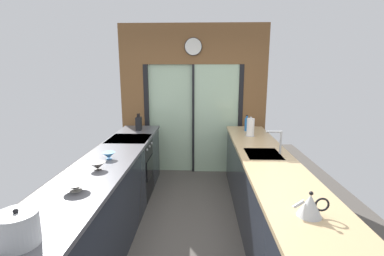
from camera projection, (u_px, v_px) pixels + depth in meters
The scene contains 14 objects.
ground_plane at pixel (189, 221), 3.58m from camera, with size 5.04×7.60×0.02m, color #4C4742.
back_wall_unit at pixel (193, 91), 5.03m from camera, with size 2.64×0.12×2.70m.
left_counter_run at pixel (105, 203), 3.06m from camera, with size 0.62×3.80×0.92m.
right_counter_run at pixel (267, 198), 3.17m from camera, with size 0.62×3.80×0.92m.
sink_faucet at pixel (278, 139), 3.27m from camera, with size 0.19×0.02×0.28m.
oven_range at pixel (131, 168), 4.15m from camera, with size 0.60×0.60×0.92m.
mixing_bowl_near at pixel (76, 186), 2.29m from camera, with size 0.21×0.21×0.07m.
mixing_bowl_mid at pixel (98, 166), 2.77m from camera, with size 0.16×0.16×0.08m.
mixing_bowl_far at pixel (109, 155), 3.11m from camera, with size 0.15×0.15×0.08m.
knife_block at pixel (139, 124), 4.59m from camera, with size 0.08×0.14×0.28m.
stock_pot at pixel (18, 229), 1.57m from camera, with size 0.23×0.23×0.22m.
kettle at pixel (310, 205), 1.88m from camera, with size 0.25×0.17×0.18m.
soap_bottle at pixel (247, 124), 4.52m from camera, with size 0.07×0.07×0.27m.
paper_towel_roll at pixel (250, 127), 4.17m from camera, with size 0.13×0.13×0.30m.
Camera 1 is at (0.14, -2.66, 1.90)m, focal length 25.93 mm.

